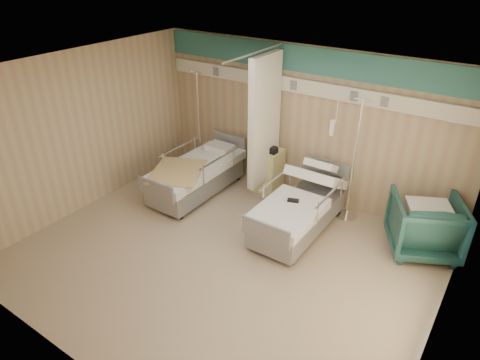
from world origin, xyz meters
name	(u,v)px	position (x,y,z in m)	size (l,w,h in m)	color
ground	(224,257)	(0.00, 0.00, 0.00)	(6.00, 5.00, 0.00)	tan
room_walls	(230,140)	(-0.03, 0.25, 1.86)	(6.04, 5.04, 2.82)	tan
bed_right	(299,214)	(0.60, 1.30, 0.32)	(1.00, 2.16, 0.63)	silver
bed_left	(196,179)	(-1.60, 1.30, 0.32)	(1.00, 2.16, 0.63)	silver
bedside_cabinet	(268,170)	(-0.55, 2.20, 0.42)	(0.50, 0.48, 0.85)	#D2CD83
visitor_armchair	(425,225)	(2.45, 1.90, 0.46)	(0.99, 1.02, 0.92)	#1C4743
waffle_blanket	(432,198)	(2.46, 1.89, 0.96)	(0.62, 0.55, 0.07)	silver
iv_stand_right	(349,195)	(1.13, 2.15, 0.44)	(0.39, 0.39, 2.16)	silver
iv_stand_left	(200,152)	(-2.14, 2.10, 0.44)	(0.38, 0.38, 2.14)	silver
call_remote	(293,200)	(0.57, 1.13, 0.65)	(0.18, 0.08, 0.04)	black
tan_blanket	(177,172)	(-1.65, 0.84, 0.65)	(0.86, 1.08, 0.04)	tan
toiletry_bag	(271,150)	(-0.44, 2.12, 0.91)	(0.22, 0.14, 0.12)	black
white_cup	(263,144)	(-0.69, 2.23, 0.92)	(0.10, 0.10, 0.14)	white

